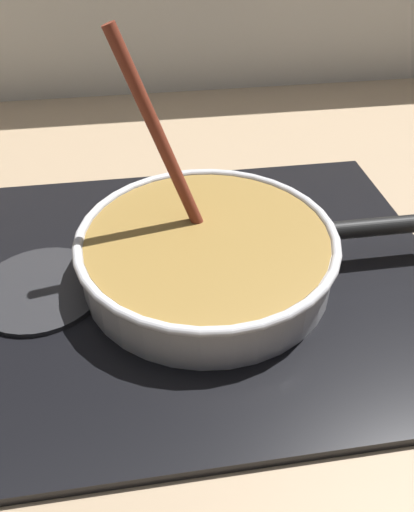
% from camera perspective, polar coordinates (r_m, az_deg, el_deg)
% --- Properties ---
extents(ground, '(2.40, 1.60, 0.04)m').
position_cam_1_polar(ground, '(0.51, -12.20, -18.63)').
color(ground, '#9E8466').
extents(hob_plate, '(0.56, 0.48, 0.01)m').
position_cam_1_polar(hob_plate, '(0.61, 0.00, -2.47)').
color(hob_plate, black).
rests_on(hob_plate, ground).
extents(burner_ring, '(0.18, 0.18, 0.01)m').
position_cam_1_polar(burner_ring, '(0.60, 0.00, -1.75)').
color(burner_ring, '#592D0C').
rests_on(burner_ring, hob_plate).
extents(spare_burner, '(0.15, 0.15, 0.01)m').
position_cam_1_polar(spare_burner, '(0.61, -18.22, -3.51)').
color(spare_burner, '#262628').
rests_on(spare_burner, hob_plate).
extents(cooking_pan, '(0.43, 0.30, 0.27)m').
position_cam_1_polar(cooking_pan, '(0.58, 0.11, 0.44)').
color(cooking_pan, silver).
rests_on(cooking_pan, hob_plate).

